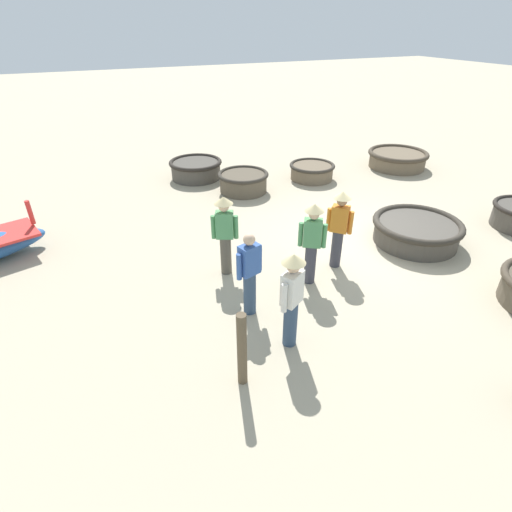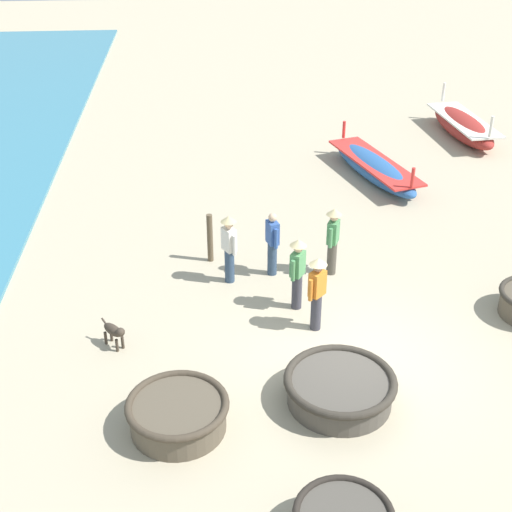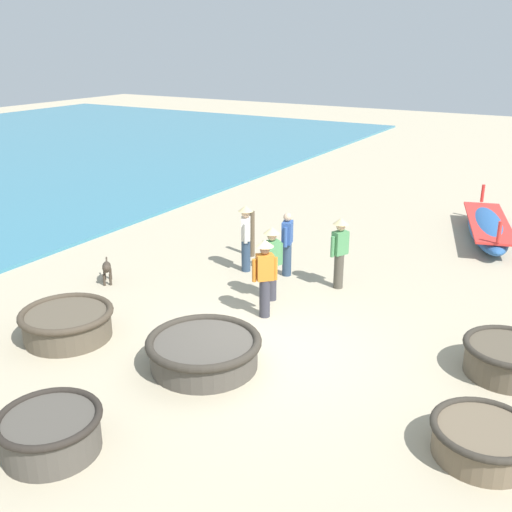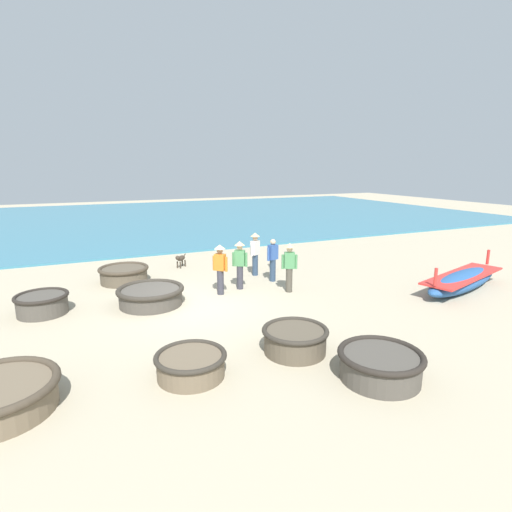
{
  "view_description": "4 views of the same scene",
  "coord_description": "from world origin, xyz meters",
  "px_view_note": "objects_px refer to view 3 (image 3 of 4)",
  "views": [
    {
      "loc": [
        -6.53,
        5.64,
        4.53
      ],
      "look_at": [
        -1.0,
        3.14,
        0.9
      ],
      "focal_mm": 28.0,
      "sensor_mm": 36.0,
      "label": 1
    },
    {
      "loc": [
        -2.81,
        -10.84,
        8.59
      ],
      "look_at": [
        -1.77,
        2.89,
        0.79
      ],
      "focal_mm": 50.0,
      "sensor_mm": 36.0,
      "label": 2
    },
    {
      "loc": [
        4.9,
        -8.58,
        5.4
      ],
      "look_at": [
        -1.63,
        2.43,
        0.76
      ],
      "focal_mm": 42.0,
      "sensor_mm": 36.0,
      "label": 3
    },
    {
      "loc": [
        11.29,
        -2.97,
        4.14
      ],
      "look_at": [
        -1.13,
        2.65,
        1.06
      ],
      "focal_mm": 28.0,
      "sensor_mm": 36.0,
      "label": 4
    }
  ],
  "objects_px": {
    "fisherman_standing_right": "(246,234)",
    "coracle_weathered": "(67,323)",
    "fisherman_crouching": "(340,248)",
    "fisherman_standing_left": "(265,273)",
    "coracle_tilted": "(483,439)",
    "dog": "(107,268)",
    "mooring_post_inland": "(252,234)",
    "fisherman_by_coracle": "(287,243)",
    "coracle_beside_post": "(508,358)",
    "fisherman_hauling": "(272,259)",
    "coracle_center": "(204,350)",
    "long_boat_white_hull": "(488,228)",
    "coracle_upturned": "(50,431)"
  },
  "relations": [
    {
      "from": "fisherman_by_coracle",
      "to": "fisherman_standing_right",
      "type": "xyz_separation_m",
      "value": [
        -1.0,
        -0.26,
        0.12
      ]
    },
    {
      "from": "coracle_beside_post",
      "to": "fisherman_standing_right",
      "type": "relative_size",
      "value": 0.91
    },
    {
      "from": "coracle_weathered",
      "to": "long_boat_white_hull",
      "type": "relative_size",
      "value": 0.38
    },
    {
      "from": "dog",
      "to": "mooring_post_inland",
      "type": "distance_m",
      "value": 3.87
    },
    {
      "from": "fisherman_standing_left",
      "to": "fisherman_standing_right",
      "type": "relative_size",
      "value": 1.0
    },
    {
      "from": "dog",
      "to": "coracle_center",
      "type": "bearing_deg",
      "value": -25.11
    },
    {
      "from": "fisherman_hauling",
      "to": "fisherman_by_coracle",
      "type": "distance_m",
      "value": 1.51
    },
    {
      "from": "fisherman_hauling",
      "to": "dog",
      "type": "xyz_separation_m",
      "value": [
        -3.77,
        -1.14,
        -0.59
      ]
    },
    {
      "from": "long_boat_white_hull",
      "to": "fisherman_standing_right",
      "type": "distance_m",
      "value": 7.36
    },
    {
      "from": "coracle_tilted",
      "to": "mooring_post_inland",
      "type": "relative_size",
      "value": 1.18
    },
    {
      "from": "coracle_beside_post",
      "to": "mooring_post_inland",
      "type": "xyz_separation_m",
      "value": [
        -6.79,
        2.86,
        0.3
      ]
    },
    {
      "from": "coracle_upturned",
      "to": "coracle_weathered",
      "type": "xyz_separation_m",
      "value": [
        -2.38,
        2.5,
        -0.0
      ]
    },
    {
      "from": "coracle_weathered",
      "to": "coracle_beside_post",
      "type": "distance_m",
      "value": 7.99
    },
    {
      "from": "coracle_tilted",
      "to": "mooring_post_inland",
      "type": "bearing_deg",
      "value": 142.34
    },
    {
      "from": "fisherman_crouching",
      "to": "fisherman_standing_right",
      "type": "bearing_deg",
      "value": -175.71
    },
    {
      "from": "long_boat_white_hull",
      "to": "coracle_beside_post",
      "type": "bearing_deg",
      "value": -77.0
    },
    {
      "from": "coracle_center",
      "to": "fisherman_hauling",
      "type": "bearing_deg",
      "value": 97.07
    },
    {
      "from": "coracle_center",
      "to": "fisherman_hauling",
      "type": "relative_size",
      "value": 1.21
    },
    {
      "from": "coracle_center",
      "to": "coracle_weathered",
      "type": "bearing_deg",
      "value": -170.84
    },
    {
      "from": "coracle_upturned",
      "to": "coracle_beside_post",
      "type": "distance_m",
      "value": 7.4
    },
    {
      "from": "coracle_beside_post",
      "to": "long_boat_white_hull",
      "type": "height_order",
      "value": "long_boat_white_hull"
    },
    {
      "from": "fisherman_by_coracle",
      "to": "coracle_upturned",
      "type": "bearing_deg",
      "value": -87.79
    },
    {
      "from": "fisherman_standing_right",
      "to": "coracle_weathered",
      "type": "bearing_deg",
      "value": -102.9
    },
    {
      "from": "coracle_beside_post",
      "to": "mooring_post_inland",
      "type": "height_order",
      "value": "mooring_post_inland"
    },
    {
      "from": "coracle_upturned",
      "to": "fisherman_hauling",
      "type": "relative_size",
      "value": 0.87
    },
    {
      "from": "fisherman_standing_left",
      "to": "dog",
      "type": "relative_size",
      "value": 3.06
    },
    {
      "from": "fisherman_standing_right",
      "to": "dog",
      "type": "height_order",
      "value": "fisherman_standing_right"
    },
    {
      "from": "coracle_tilted",
      "to": "fisherman_hauling",
      "type": "relative_size",
      "value": 0.87
    },
    {
      "from": "fisherman_by_coracle",
      "to": "mooring_post_inland",
      "type": "bearing_deg",
      "value": 152.71
    },
    {
      "from": "coracle_beside_post",
      "to": "fisherman_hauling",
      "type": "xyz_separation_m",
      "value": [
        -4.98,
        0.67,
        0.64
      ]
    },
    {
      "from": "fisherman_standing_left",
      "to": "mooring_post_inland",
      "type": "height_order",
      "value": "fisherman_standing_left"
    },
    {
      "from": "long_boat_white_hull",
      "to": "mooring_post_inland",
      "type": "relative_size",
      "value": 3.76
    },
    {
      "from": "coracle_weathered",
      "to": "fisherman_standing_left",
      "type": "bearing_deg",
      "value": 44.65
    },
    {
      "from": "coracle_tilted",
      "to": "long_boat_white_hull",
      "type": "xyz_separation_m",
      "value": [
        -1.83,
        10.01,
        0.05
      ]
    },
    {
      "from": "fisherman_crouching",
      "to": "coracle_upturned",
      "type": "bearing_deg",
      "value": -98.37
    },
    {
      "from": "fisherman_by_coracle",
      "to": "fisherman_standing_right",
      "type": "bearing_deg",
      "value": -165.57
    },
    {
      "from": "coracle_upturned",
      "to": "fisherman_hauling",
      "type": "distance_m",
      "value": 6.08
    },
    {
      "from": "coracle_weathered",
      "to": "dog",
      "type": "bearing_deg",
      "value": 118.25
    },
    {
      "from": "coracle_center",
      "to": "mooring_post_inland",
      "type": "height_order",
      "value": "mooring_post_inland"
    },
    {
      "from": "coracle_tilted",
      "to": "coracle_beside_post",
      "type": "bearing_deg",
      "value": 91.89
    },
    {
      "from": "coracle_tilted",
      "to": "fisherman_standing_left",
      "type": "distance_m",
      "value": 5.34
    },
    {
      "from": "coracle_tilted",
      "to": "fisherman_by_coracle",
      "type": "distance_m",
      "value": 7.14
    },
    {
      "from": "fisherman_hauling",
      "to": "coracle_weathered",
      "type": "bearing_deg",
      "value": -124.94
    },
    {
      "from": "coracle_beside_post",
      "to": "dog",
      "type": "xyz_separation_m",
      "value": [
        -8.75,
        -0.46,
        0.06
      ]
    },
    {
      "from": "coracle_weathered",
      "to": "fisherman_by_coracle",
      "type": "distance_m",
      "value": 5.45
    },
    {
      "from": "coracle_beside_post",
      "to": "fisherman_by_coracle",
      "type": "relative_size",
      "value": 0.96
    },
    {
      "from": "coracle_tilted",
      "to": "long_boat_white_hull",
      "type": "height_order",
      "value": "long_boat_white_hull"
    },
    {
      "from": "coracle_center",
      "to": "fisherman_standing_right",
      "type": "bearing_deg",
      "value": 112.5
    },
    {
      "from": "fisherman_standing_left",
      "to": "coracle_center",
      "type": "bearing_deg",
      "value": -87.73
    },
    {
      "from": "fisherman_standing_left",
      "to": "coracle_tilted",
      "type": "bearing_deg",
      "value": -25.8
    }
  ]
}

